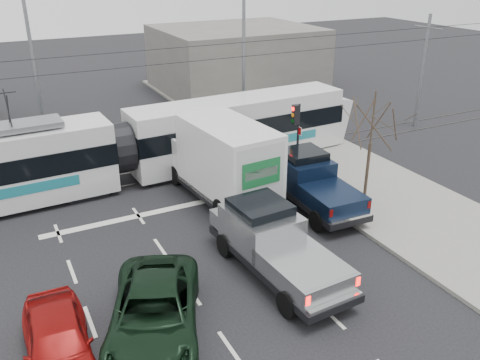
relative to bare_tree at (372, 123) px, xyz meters
name	(u,v)px	position (x,y,z in m)	size (l,w,h in m)	color
ground	(237,278)	(-7.60, -2.50, -3.79)	(120.00, 120.00, 0.00)	black
sidewalk_right	(429,220)	(1.40, -2.50, -3.72)	(6.00, 60.00, 0.15)	gray
rails	(148,175)	(-7.60, 7.50, -3.78)	(60.00, 1.60, 0.03)	#33302D
building_right	(236,59)	(4.40, 21.50, -1.29)	(12.00, 10.00, 5.00)	slate
bare_tree	(372,123)	(0.00, 0.00, 0.00)	(2.40, 2.40, 5.00)	#47382B
traffic_signal	(296,125)	(-1.13, 4.00, -1.05)	(0.44, 0.44, 3.60)	black
street_lamp_near	(241,49)	(-0.29, 11.50, 1.32)	(2.38, 0.25, 9.00)	slate
street_lamp_far	(29,61)	(-11.79, 13.50, 1.32)	(2.38, 0.25, 9.00)	slate
catenary	(142,101)	(-7.60, 7.50, 0.09)	(60.00, 0.20, 7.00)	black
tram	(120,149)	(-9.00, 7.08, -2.00)	(24.88, 3.55, 5.06)	silver
silver_pickup	(272,241)	(-6.24, -2.53, -2.66)	(2.54, 6.41, 2.29)	black
box_truck	(221,161)	(-5.38, 3.46, -1.97)	(3.16, 7.59, 3.70)	black
navy_pickup	(311,181)	(-2.19, 1.05, -2.64)	(2.38, 5.64, 2.34)	black
green_car	(154,313)	(-10.98, -3.91, -3.03)	(2.52, 5.47, 1.52)	black
red_car	(58,343)	(-13.65, -3.90, -3.06)	(1.73, 4.31, 1.47)	maroon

